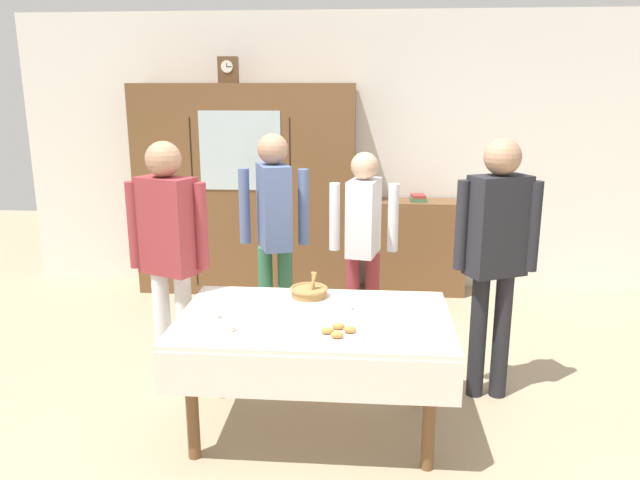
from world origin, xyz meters
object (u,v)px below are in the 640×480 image
bookshelf_low (416,247)px  bread_basket (309,291)px  person_by_cabinet (169,243)px  book_stack (418,198)px  tea_cup_center (227,328)px  person_behind_table_right (274,222)px  spoon_center (421,318)px  wall_cabinet (246,190)px  spoon_mid_right (375,301)px  person_behind_table_left (496,244)px  person_beside_shelf (363,233)px  tea_cup_front_edge (213,314)px  tea_cup_near_right (346,306)px  dining_table (314,335)px  pastry_plate (339,333)px  mantel_clock (228,70)px

bookshelf_low → bread_basket: bearing=-110.3°
bookshelf_low → person_by_cabinet: size_ratio=0.56×
book_stack → tea_cup_center: (-1.22, -2.88, -0.20)m
person_by_cabinet → person_behind_table_right: 0.90m
bread_basket → spoon_center: size_ratio=2.02×
wall_cabinet → person_behind_table_right: 1.53m
bread_basket → spoon_mid_right: bearing=-8.4°
person_behind_table_left → person_beside_shelf: 1.11m
spoon_center → person_behind_table_right: (-1.01, 1.10, 0.30)m
tea_cup_front_edge → person_behind_table_right: 1.24m
person_behind_table_left → person_by_cabinet: size_ratio=1.02×
bread_basket → tea_cup_front_edge: bearing=-139.9°
tea_cup_center → spoon_mid_right: 0.97m
person_behind_table_right → bread_basket: bearing=-66.5°
book_stack → person_behind_table_left: 2.13m
person_behind_table_left → person_by_cabinet: bearing=-177.7°
book_stack → person_by_cabinet: 2.80m
bread_basket → spoon_center: (0.67, -0.33, -0.03)m
tea_cup_near_right → spoon_mid_right: bearing=44.6°
dining_table → tea_cup_front_edge: tea_cup_front_edge is taller
book_stack → tea_cup_front_edge: size_ratio=1.39×
tea_cup_near_right → tea_cup_center: size_ratio=1.00×
spoon_mid_right → person_beside_shelf: bearing=95.3°
tea_cup_near_right → spoon_center: bearing=-12.6°
tea_cup_near_right → person_behind_table_right: (-0.58, 1.00, 0.27)m
dining_table → tea_cup_center: size_ratio=11.98×
tea_cup_near_right → person_behind_table_left: 1.05m
tea_cup_front_edge → bread_basket: bearing=40.1°
dining_table → bookshelf_low: (0.78, 2.64, -0.16)m
bread_basket → tea_cup_center: bearing=-122.1°
tea_cup_front_edge → pastry_plate: size_ratio=0.46×
person_by_cabinet → person_behind_table_right: (0.58, 0.68, -0.00)m
tea_cup_near_right → spoon_center: size_ratio=1.09×
bookshelf_low → person_behind_table_left: size_ratio=0.55×
wall_cabinet → tea_cup_center: size_ratio=16.27×
dining_table → person_behind_table_left: bearing=26.1°
tea_cup_center → pastry_plate: bearing=0.6°
mantel_clock → tea_cup_center: 3.21m
dining_table → person_by_cabinet: size_ratio=0.93×
mantel_clock → person_by_cabinet: 2.41m
tea_cup_near_right → person_behind_table_right: 1.19m
bookshelf_low → spoon_mid_right: 2.39m
mantel_clock → person_beside_shelf: mantel_clock is taller
wall_cabinet → pastry_plate: 3.03m
book_stack → person_beside_shelf: bearing=-110.4°
spoon_center → person_beside_shelf: size_ratio=0.08×
spoon_mid_right → person_behind_table_left: person_behind_table_left is taller
mantel_clock → tea_cup_center: (0.59, -2.83, -1.40)m
book_stack → tea_cup_front_edge: bearing=-116.5°
pastry_plate → person_behind_table_right: 1.51m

